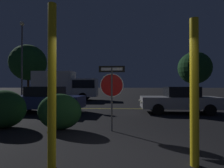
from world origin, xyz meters
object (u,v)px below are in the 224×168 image
(stop_sign, at_px, (112,85))
(passing_car_1, at_px, (44,100))
(tree_1, at_px, (28,63))
(delivery_truck, at_px, (66,85))
(hedge_bush_0, at_px, (4,109))
(yellow_pole_right, at_px, (194,92))
(hedge_bush_1, at_px, (60,112))
(tree_0, at_px, (195,68))
(passing_car_2, at_px, (179,100))
(yellow_pole_left, at_px, (52,85))
(street_lamp, at_px, (22,51))

(stop_sign, height_order, passing_car_1, stop_sign)
(stop_sign, bearing_deg, tree_1, 126.60)
(tree_1, bearing_deg, stop_sign, -55.66)
(stop_sign, height_order, delivery_truck, delivery_truck)
(hedge_bush_0, height_order, delivery_truck, delivery_truck)
(stop_sign, xyz_separation_m, passing_car_1, (-4.06, 3.93, -0.83))
(yellow_pole_right, distance_m, hedge_bush_1, 4.54)
(yellow_pole_right, bearing_deg, tree_0, 66.65)
(hedge_bush_0, xyz_separation_m, passing_car_1, (-0.06, 3.64, 0.05))
(hedge_bush_1, relative_size, tree_1, 0.21)
(hedge_bush_0, relative_size, tree_0, 0.26)
(hedge_bush_0, relative_size, passing_car_1, 0.34)
(passing_car_2, relative_size, tree_0, 0.71)
(tree_1, bearing_deg, tree_0, -0.91)
(hedge_bush_1, relative_size, passing_car_1, 0.33)
(yellow_pole_left, height_order, hedge_bush_1, yellow_pole_left)
(yellow_pole_right, relative_size, hedge_bush_0, 1.78)
(yellow_pole_left, distance_m, passing_car_1, 7.37)
(yellow_pole_right, xyz_separation_m, tree_1, (-14.45, 21.20, 3.44))
(hedge_bush_1, height_order, tree_0, tree_0)
(hedge_bush_0, height_order, street_lamp, street_lamp)
(hedge_bush_0, distance_m, tree_0, 23.47)
(yellow_pole_left, relative_size, hedge_bush_0, 1.94)
(tree_1, bearing_deg, hedge_bush_1, -59.57)
(tree_0, bearing_deg, tree_1, 179.09)
(stop_sign, bearing_deg, passing_car_1, 138.24)
(stop_sign, height_order, tree_0, tree_0)
(tree_0, bearing_deg, yellow_pole_right, -113.35)
(yellow_pole_left, distance_m, passing_car_2, 8.39)
(street_lamp, bearing_deg, delivery_truck, 7.39)
(passing_car_1, relative_size, tree_1, 0.64)
(hedge_bush_0, relative_size, street_lamp, 0.19)
(street_lamp, height_order, tree_1, street_lamp)
(passing_car_2, relative_size, street_lamp, 0.52)
(passing_car_1, bearing_deg, yellow_pole_right, -133.63)
(yellow_pole_left, relative_size, tree_1, 0.42)
(passing_car_1, bearing_deg, delivery_truck, 13.96)
(yellow_pole_left, bearing_deg, street_lamp, 121.09)
(passing_car_2, height_order, tree_0, tree_0)
(passing_car_2, height_order, street_lamp, street_lamp)
(tree_0, bearing_deg, hedge_bush_0, -129.27)
(yellow_pole_left, xyz_separation_m, hedge_bush_1, (-0.83, 2.87, -0.93))
(hedge_bush_0, height_order, tree_1, tree_1)
(yellow_pole_left, height_order, hedge_bush_0, yellow_pole_left)
(yellow_pole_right, xyz_separation_m, delivery_truck, (-7.23, 15.37, 0.18))
(hedge_bush_1, xyz_separation_m, passing_car_1, (-2.20, 3.79, 0.11))
(yellow_pole_left, xyz_separation_m, hedge_bush_0, (-2.97, 3.03, -0.87))
(passing_car_1, distance_m, tree_1, 17.58)
(passing_car_2, xyz_separation_m, tree_0, (6.98, 14.16, 3.27))
(hedge_bush_1, height_order, street_lamp, street_lamp)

